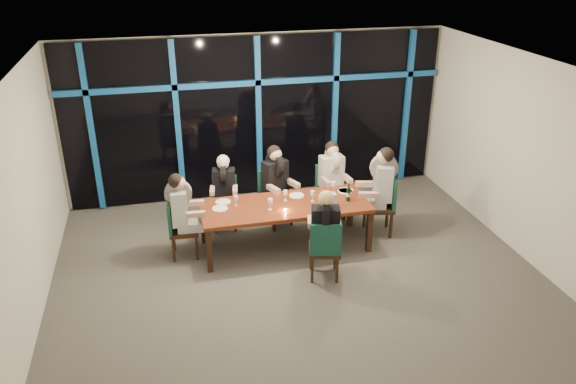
# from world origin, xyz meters

# --- Properties ---
(room) EXTENTS (7.04, 7.00, 3.02)m
(room) POSITION_xyz_m (0.00, 0.00, 2.02)
(room) COLOR #5D5852
(room) RESTS_ON ground
(window_wall) EXTENTS (6.86, 0.43, 2.94)m
(window_wall) POSITION_xyz_m (0.01, 2.93, 1.55)
(window_wall) COLOR black
(window_wall) RESTS_ON ground
(dining_table) EXTENTS (2.60, 1.00, 0.75)m
(dining_table) POSITION_xyz_m (0.00, 0.80, 0.68)
(dining_table) COLOR maroon
(dining_table) RESTS_ON ground
(chair_far_left) EXTENTS (0.47, 0.47, 0.89)m
(chair_far_left) POSITION_xyz_m (-0.82, 1.73, 0.49)
(chair_far_left) COLOR black
(chair_far_left) RESTS_ON ground
(chair_far_mid) EXTENTS (0.59, 0.59, 0.97)m
(chair_far_mid) POSITION_xyz_m (0.00, 1.65, 0.54)
(chair_far_mid) COLOR black
(chair_far_mid) RESTS_ON ground
(chair_far_right) EXTENTS (0.49, 0.49, 0.95)m
(chair_far_right) POSITION_xyz_m (1.01, 1.70, 0.53)
(chair_far_right) COLOR black
(chair_far_right) RESTS_ON ground
(chair_end_left) EXTENTS (0.46, 0.46, 0.93)m
(chair_end_left) POSITION_xyz_m (-1.64, 0.92, 0.52)
(chair_end_left) COLOR black
(chair_end_left) RESTS_ON ground
(chair_end_right) EXTENTS (0.57, 0.57, 1.03)m
(chair_end_right) POSITION_xyz_m (1.69, 0.88, 0.57)
(chair_end_right) COLOR black
(chair_end_right) RESTS_ON ground
(chair_near_mid) EXTENTS (0.53, 0.53, 0.95)m
(chair_near_mid) POSITION_xyz_m (0.33, -0.23, 0.53)
(chair_near_mid) COLOR black
(chair_near_mid) RESTS_ON ground
(diner_far_left) EXTENTS (0.48, 0.58, 0.86)m
(diner_far_left) POSITION_xyz_m (-0.83, 1.65, 0.85)
(diner_far_left) COLOR black
(diner_far_left) RESTS_ON ground
(diner_far_mid) EXTENTS (0.60, 0.66, 0.94)m
(diner_far_mid) POSITION_xyz_m (0.03, 1.58, 0.92)
(diner_far_mid) COLOR black
(diner_far_mid) RESTS_ON ground
(diner_far_right) EXTENTS (0.50, 0.61, 0.93)m
(diner_far_right) POSITION_xyz_m (1.02, 1.62, 0.91)
(diner_far_right) COLOR beige
(diner_far_right) RESTS_ON ground
(diner_end_left) EXTENTS (0.59, 0.48, 0.91)m
(diner_end_left) POSITION_xyz_m (-1.56, 0.91, 0.89)
(diner_end_left) COLOR black
(diner_end_left) RESTS_ON ground
(diner_end_right) EXTENTS (0.69, 0.58, 1.00)m
(diner_end_right) POSITION_xyz_m (1.60, 0.90, 0.98)
(diner_end_right) COLOR black
(diner_end_right) RESTS_ON ground
(diner_near_mid) EXTENTS (0.53, 0.63, 0.92)m
(diner_near_mid) POSITION_xyz_m (0.35, -0.16, 0.90)
(diner_near_mid) COLOR black
(diner_near_mid) RESTS_ON ground
(plate_far_left) EXTENTS (0.24, 0.24, 0.01)m
(plate_far_left) POSITION_xyz_m (-0.92, 1.10, 0.76)
(plate_far_left) COLOR white
(plate_far_left) RESTS_ON dining_table
(plate_far_mid) EXTENTS (0.24, 0.24, 0.01)m
(plate_far_mid) POSITION_xyz_m (0.25, 1.06, 0.76)
(plate_far_mid) COLOR white
(plate_far_mid) RESTS_ON dining_table
(plate_far_right) EXTENTS (0.24, 0.24, 0.01)m
(plate_far_right) POSITION_xyz_m (1.08, 1.05, 0.76)
(plate_far_right) COLOR white
(plate_far_right) RESTS_ON dining_table
(plate_end_left) EXTENTS (0.24, 0.24, 0.01)m
(plate_end_left) POSITION_xyz_m (-1.00, 0.88, 0.76)
(plate_end_left) COLOR white
(plate_end_left) RESTS_ON dining_table
(plate_end_right) EXTENTS (0.24, 0.24, 0.01)m
(plate_end_right) POSITION_xyz_m (1.05, 1.03, 0.76)
(plate_end_right) COLOR white
(plate_end_right) RESTS_ON dining_table
(plate_near_mid) EXTENTS (0.24, 0.24, 0.01)m
(plate_near_mid) POSITION_xyz_m (0.48, 0.39, 0.76)
(plate_near_mid) COLOR white
(plate_near_mid) RESTS_ON dining_table
(wine_bottle) EXTENTS (0.07, 0.07, 0.29)m
(wine_bottle) POSITION_xyz_m (0.99, 0.70, 0.86)
(wine_bottle) COLOR black
(wine_bottle) RESTS_ON dining_table
(water_pitcher) EXTENTS (0.13, 0.11, 0.21)m
(water_pitcher) POSITION_xyz_m (0.69, 0.57, 0.85)
(water_pitcher) COLOR white
(water_pitcher) RESTS_ON dining_table
(tea_light) EXTENTS (0.05, 0.05, 0.03)m
(tea_light) POSITION_xyz_m (-0.05, 0.58, 0.76)
(tea_light) COLOR #FFA64C
(tea_light) RESTS_ON dining_table
(wine_glass_a) EXTENTS (0.07, 0.07, 0.18)m
(wine_glass_a) POSITION_xyz_m (-0.26, 0.68, 0.88)
(wine_glass_a) COLOR silver
(wine_glass_a) RESTS_ON dining_table
(wine_glass_b) EXTENTS (0.07, 0.07, 0.17)m
(wine_glass_b) POSITION_xyz_m (0.04, 0.94, 0.87)
(wine_glass_b) COLOR silver
(wine_glass_b) RESTS_ON dining_table
(wine_glass_c) EXTENTS (0.07, 0.07, 0.18)m
(wine_glass_c) POSITION_xyz_m (0.44, 0.80, 0.88)
(wine_glass_c) COLOR silver
(wine_glass_c) RESTS_ON dining_table
(wine_glass_d) EXTENTS (0.06, 0.06, 0.16)m
(wine_glass_d) POSITION_xyz_m (-0.74, 0.94, 0.87)
(wine_glass_d) COLOR white
(wine_glass_d) RESTS_ON dining_table
(wine_glass_e) EXTENTS (0.07, 0.07, 0.19)m
(wine_glass_e) POSITION_xyz_m (0.86, 1.05, 0.89)
(wine_glass_e) COLOR silver
(wine_glass_e) RESTS_ON dining_table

